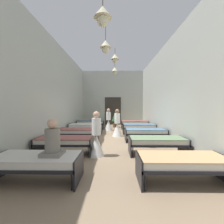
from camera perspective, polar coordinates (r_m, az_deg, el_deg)
ground_plane at (r=7.23m, az=-0.12°, el=-11.25°), size 5.86×13.10×0.10m
room_shell at (r=8.26m, az=0.02°, el=7.29°), size 5.66×12.70×4.71m
bed_left_row_0 at (r=3.84m, az=-26.59°, el=-16.30°), size 1.90×0.84×0.57m
bed_right_row_0 at (r=3.75m, az=24.93°, el=-16.77°), size 1.90×0.84×0.57m
bed_left_row_1 at (r=5.54m, az=-17.35°, el=-10.41°), size 1.90×0.84×0.57m
bed_right_row_1 at (r=5.47m, az=16.64°, el=-10.56°), size 1.90×0.84×0.57m
bed_left_row_2 at (r=7.33m, az=-12.68°, el=-7.23°), size 1.90×0.84×0.57m
bed_right_row_2 at (r=7.28m, az=12.53°, el=-7.29°), size 1.90×0.84×0.57m
bed_left_row_3 at (r=9.17m, az=-9.90°, el=-5.28°), size 1.90×0.84×0.57m
bed_right_row_3 at (r=9.13m, az=10.11°, el=-5.32°), size 1.90×0.84×0.57m
bed_left_row_4 at (r=11.03m, az=-8.06°, el=-3.98°), size 1.90×0.84×0.57m
bed_right_row_4 at (r=10.99m, az=8.51°, el=-4.00°), size 1.90×0.84×0.57m
nurse_near_aisle at (r=8.22m, az=1.97°, el=-5.49°), size 0.52×0.52×1.49m
nurse_mid_aisle at (r=10.17m, az=-1.34°, el=-3.98°), size 0.52×0.52×1.49m
nurse_far_aisle at (r=5.07m, az=-5.90°, el=-10.45°), size 0.52×0.52×1.49m
patient_seated_primary at (r=3.61m, az=-21.50°, el=-10.36°), size 0.44×0.44×0.80m
potted_plant at (r=11.58m, az=1.22°, el=-2.18°), size 0.51×0.51×1.21m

